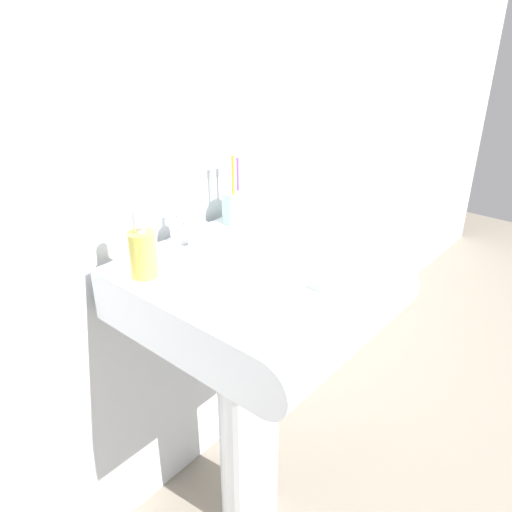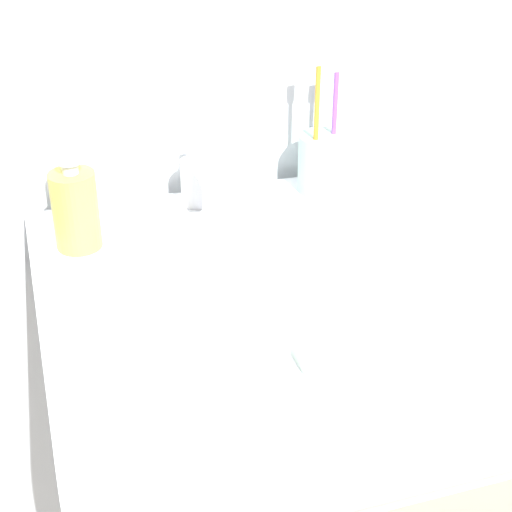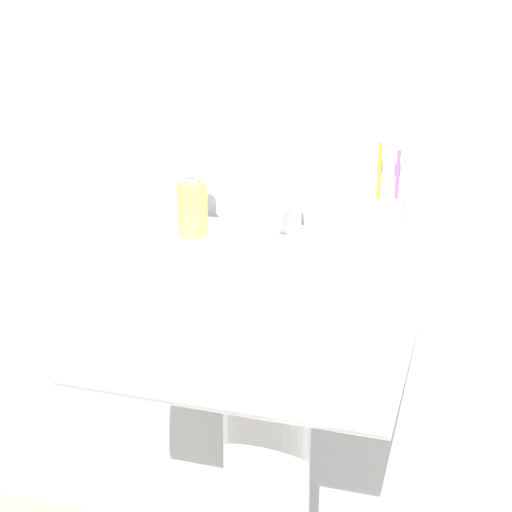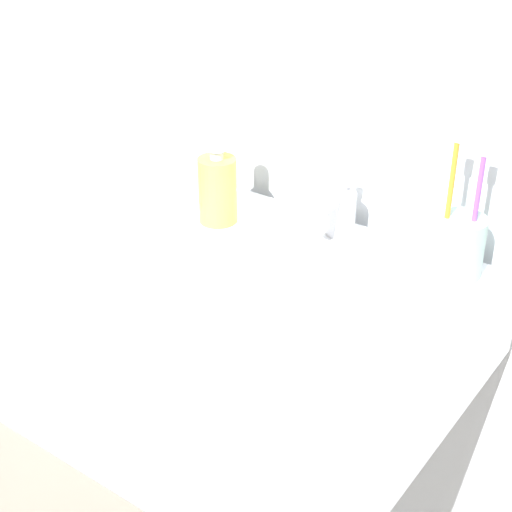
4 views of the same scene
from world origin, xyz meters
TOP-DOWN VIEW (x-y plane):
  - ground_plane at (0.00, 0.00)m, footprint 6.00×6.00m
  - wall_back at (0.00, 0.29)m, footprint 5.00×0.05m
  - sink_pedestal at (0.00, 0.00)m, footprint 0.16×0.16m
  - sink_basin at (0.00, -0.05)m, footprint 0.51×0.56m
  - faucet at (-0.01, 0.20)m, footprint 0.04×0.12m
  - toothbrush_cup at (0.17, 0.20)m, footprint 0.07×0.07m
  - soap_bottle at (-0.19, 0.13)m, footprint 0.06×0.06m
  - bar_soap at (0.03, -0.18)m, footprint 0.07×0.04m

SIDE VIEW (x-z plane):
  - ground_plane at x=0.00m, z-range 0.00..0.00m
  - sink_pedestal at x=0.00m, z-range 0.00..0.72m
  - sink_basin at x=0.00m, z-range 0.72..0.84m
  - bar_soap at x=0.03m, z-range 0.84..0.87m
  - faucet at x=-0.01m, z-range 0.84..0.93m
  - toothbrush_cup at x=0.17m, z-range 0.78..1.00m
  - soap_bottle at x=-0.19m, z-range 0.83..0.98m
  - wall_back at x=0.00m, z-range 0.00..2.40m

